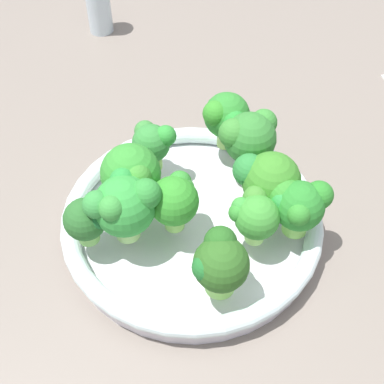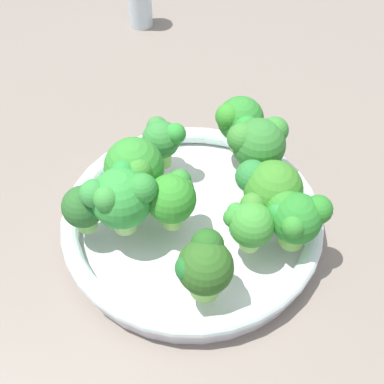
{
  "view_description": "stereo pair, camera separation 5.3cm",
  "coord_description": "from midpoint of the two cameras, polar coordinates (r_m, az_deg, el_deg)",
  "views": [
    {
      "loc": [
        -38.57,
        1.89,
        45.72
      ],
      "look_at": [
        -3.64,
        1.04,
        6.38
      ],
      "focal_mm": 50.0,
      "sensor_mm": 36.0,
      "label": 1
    },
    {
      "loc": [
        -38.31,
        -3.36,
        45.72
      ],
      "look_at": [
        -3.64,
        1.04,
        6.38
      ],
      "focal_mm": 50.0,
      "sensor_mm": 36.0,
      "label": 2
    }
  ],
  "objects": [
    {
      "name": "broccoli_floret_9",
      "position": [
        0.5,
        3.77,
        -2.64
      ],
      "size": [
        5.18,
        4.89,
        5.43
      ],
      "color": "#97D266",
      "rests_on": "bowl"
    },
    {
      "name": "broccoli_floret_4",
      "position": [
        0.57,
        -6.91,
        5.13
      ],
      "size": [
        4.82,
        4.77,
        5.68
      ],
      "color": "#95CC5F",
      "rests_on": "bowl"
    },
    {
      "name": "broccoli_floret_1",
      "position": [
        0.56,
        3.44,
        5.64
      ],
      "size": [
        5.61,
        6.3,
        7.31
      ],
      "color": "#9BD765",
      "rests_on": "bowl"
    },
    {
      "name": "pepper_shaker",
      "position": [
        0.87,
        -11.83,
        19.16
      ],
      "size": [
        3.85,
        3.85,
        9.44
      ],
      "color": "silver",
      "rests_on": "ground_plane"
    },
    {
      "name": "broccoli_floret_10",
      "position": [
        0.58,
        1.1,
        7.87
      ],
      "size": [
        5.7,
        5.27,
        6.89
      ],
      "color": "#99C862",
      "rests_on": "bowl"
    },
    {
      "name": "broccoli_floret_0",
      "position": [
        0.53,
        -9.37,
        1.62
      ],
      "size": [
        6.48,
        6.05,
        7.27
      ],
      "color": "#93D365",
      "rests_on": "bowl"
    },
    {
      "name": "broccoli_floret_2",
      "position": [
        0.51,
        -4.76,
        -0.96
      ],
      "size": [
        5.21,
        4.89,
        6.19
      ],
      "color": "#86C257",
      "rests_on": "bowl"
    },
    {
      "name": "broccoli_floret_7",
      "position": [
        0.53,
        5.56,
        0.9
      ],
      "size": [
        6.99,
        6.78,
        6.54
      ],
      "color": "#9DD174",
      "rests_on": "bowl"
    },
    {
      "name": "ground_plane",
      "position": [
        0.61,
        -1.58,
        -2.34
      ],
      "size": [
        130.0,
        130.0,
        2.5
      ],
      "primitive_type": "cube",
      "color": "slate"
    },
    {
      "name": "broccoli_floret_5",
      "position": [
        0.52,
        -13.9,
        -3.01
      ],
      "size": [
        4.21,
        4.44,
        5.08
      ],
      "color": "#82C55D",
      "rests_on": "bowl"
    },
    {
      "name": "broccoli_floret_6",
      "position": [
        0.47,
        -0.31,
        -7.78
      ],
      "size": [
        5.48,
        5.3,
        6.32
      ],
      "color": "#8BD058",
      "rests_on": "bowl"
    },
    {
      "name": "broccoli_floret_3",
      "position": [
        0.51,
        8.6,
        -1.66
      ],
      "size": [
        5.19,
        6.02,
        6.06
      ],
      "color": "#7FC051",
      "rests_on": "bowl"
    },
    {
      "name": "bowl",
      "position": [
        0.56,
        -2.68,
        -3.31
      ],
      "size": [
        27.14,
        27.14,
        3.38
      ],
      "color": "silver",
      "rests_on": "ground_plane"
    },
    {
      "name": "broccoli_floret_8",
      "position": [
        0.5,
        -10.25,
        -1.67
      ],
      "size": [
        5.92,
        7.22,
        7.32
      ],
      "color": "#9BCE70",
      "rests_on": "bowl"
    }
  ]
}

